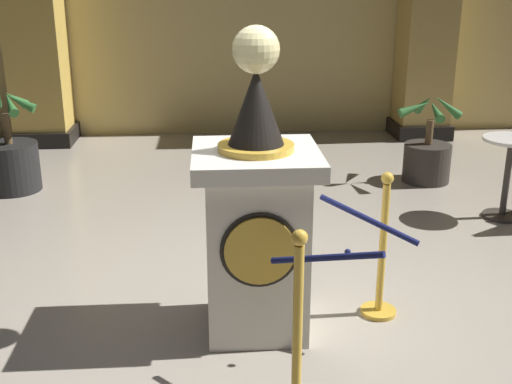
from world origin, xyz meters
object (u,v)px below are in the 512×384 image
at_px(pedestal_clock, 256,219).
at_px(potted_palm_right, 427,156).
at_px(stanchion_near, 297,357).
at_px(stanchion_far, 381,267).
at_px(potted_palm_left, 11,160).
at_px(cafe_table, 508,168).

xyz_separation_m(pedestal_clock, potted_palm_right, (2.08, 2.92, -0.46)).
xyz_separation_m(stanchion_near, stanchion_far, (0.70, 1.04, -0.02)).
xyz_separation_m(stanchion_near, potted_palm_right, (1.94, 3.86, -0.09)).
distance_m(pedestal_clock, potted_palm_right, 3.62).
height_order(pedestal_clock, potted_palm_left, pedestal_clock).
relative_size(stanchion_near, potted_palm_left, 0.96).
relative_size(stanchion_near, stanchion_far, 1.06).
xyz_separation_m(stanchion_far, potted_palm_left, (-3.20, 2.83, -0.02)).
bearing_deg(pedestal_clock, stanchion_far, 6.66).
xyz_separation_m(pedestal_clock, stanchion_near, (0.14, -0.94, -0.38)).
relative_size(pedestal_clock, stanchion_near, 1.81).
height_order(stanchion_far, potted_palm_right, stanchion_far).
xyz_separation_m(potted_palm_left, cafe_table, (4.82, -1.14, 0.15)).
distance_m(stanchion_near, cafe_table, 3.58).
bearing_deg(stanchion_near, cafe_table, 49.68).
bearing_deg(cafe_table, potted_palm_left, 166.74).
relative_size(potted_palm_right, cafe_table, 1.27).
bearing_deg(stanchion_near, stanchion_far, 56.01).
distance_m(stanchion_far, cafe_table, 2.34).
bearing_deg(potted_palm_right, stanchion_far, -113.76).
bearing_deg(cafe_table, stanchion_far, -133.71).
xyz_separation_m(stanchion_near, cafe_table, (2.32, 2.73, 0.11)).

